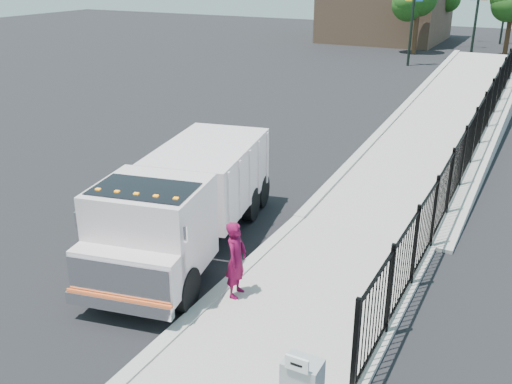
% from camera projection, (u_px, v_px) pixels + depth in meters
% --- Properties ---
extents(ground, '(120.00, 120.00, 0.00)m').
position_uv_depth(ground, '(225.00, 290.00, 12.44)').
color(ground, black).
rests_on(ground, ground).
extents(sidewalk, '(3.55, 12.00, 0.12)m').
position_uv_depth(sidewalk, '(262.00, 368.00, 9.94)').
color(sidewalk, '#9E998E').
rests_on(sidewalk, ground).
extents(curb, '(0.30, 12.00, 0.16)m').
position_uv_depth(curb, '(171.00, 336.00, 10.76)').
color(curb, '#ADAAA3').
rests_on(curb, ground).
extents(ramp, '(3.95, 24.06, 3.19)m').
position_uv_depth(ramp, '(455.00, 128.00, 24.67)').
color(ramp, '#9E998E').
rests_on(ramp, ground).
extents(iron_fence, '(0.10, 28.00, 1.80)m').
position_uv_depth(iron_fence, '(480.00, 135.00, 20.43)').
color(iron_fence, black).
rests_on(iron_fence, ground).
extents(truck, '(3.63, 7.43, 2.44)m').
position_uv_depth(truck, '(185.00, 199.00, 13.68)').
color(truck, black).
rests_on(truck, ground).
extents(worker, '(0.46, 0.65, 1.67)m').
position_uv_depth(worker, '(236.00, 259.00, 11.75)').
color(worker, maroon).
rests_on(worker, sidewalk).
extents(arrow_sign, '(0.35, 0.04, 0.22)m').
position_uv_depth(arrow_sign, '(297.00, 364.00, 7.88)').
color(arrow_sign, white).
rests_on(arrow_sign, utility_cabinet).
extents(light_pole_0, '(3.78, 0.22, 8.00)m').
position_uv_depth(light_pole_0, '(419.00, 0.00, 37.74)').
color(light_pole_0, black).
rests_on(light_pole_0, ground).
extents(tree_0, '(2.83, 2.83, 5.42)m').
position_uv_depth(tree_0, '(419.00, 1.00, 43.00)').
color(tree_0, '#382314').
rests_on(tree_0, ground).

